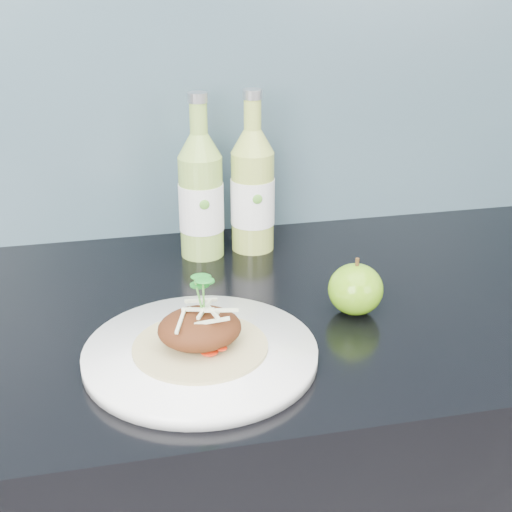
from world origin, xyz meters
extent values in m
cube|color=#74A1B6|center=(0.00, 1.99, 1.25)|extent=(4.00, 0.02, 0.70)
cylinder|color=white|center=(-0.10, 1.57, 0.91)|extent=(0.32, 0.32, 0.02)
cylinder|color=tan|center=(-0.10, 1.57, 0.92)|extent=(0.16, 0.16, 0.00)
ellipsoid|color=#572810|center=(-0.10, 1.57, 0.94)|extent=(0.10, 0.08, 0.04)
ellipsoid|color=#3A8B0F|center=(0.12, 1.64, 0.93)|extent=(0.08, 0.08, 0.07)
cylinder|color=#472D14|center=(0.12, 1.64, 0.97)|extent=(0.01, 0.00, 0.01)
cylinder|color=#8CB34A|center=(-0.05, 1.88, 0.98)|extent=(0.07, 0.07, 0.16)
cone|color=#8CB34A|center=(-0.05, 1.88, 1.08)|extent=(0.07, 0.07, 0.04)
cylinder|color=#8CB34A|center=(-0.05, 1.88, 1.12)|extent=(0.03, 0.03, 0.05)
cylinder|color=silver|center=(-0.05, 1.88, 1.15)|extent=(0.03, 0.03, 0.01)
cylinder|color=white|center=(-0.05, 1.88, 0.98)|extent=(0.07, 0.07, 0.07)
ellipsoid|color=#59A533|center=(-0.05, 1.84, 0.99)|extent=(0.02, 0.00, 0.02)
cylinder|color=#A5B84D|center=(0.03, 1.89, 0.98)|extent=(0.09, 0.09, 0.16)
cone|color=#A5B84D|center=(0.03, 1.89, 1.08)|extent=(0.07, 0.07, 0.04)
cylinder|color=#A5B84D|center=(0.03, 1.89, 1.12)|extent=(0.03, 0.03, 0.05)
cylinder|color=silver|center=(0.03, 1.89, 1.15)|extent=(0.03, 0.03, 0.01)
cylinder|color=white|center=(0.03, 1.89, 0.98)|extent=(0.09, 0.09, 0.07)
ellipsoid|color=#59A533|center=(0.03, 1.85, 0.99)|extent=(0.02, 0.00, 0.02)
camera|label=1|loc=(-0.19, 0.85, 1.34)|focal=50.00mm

